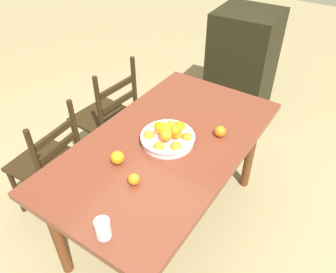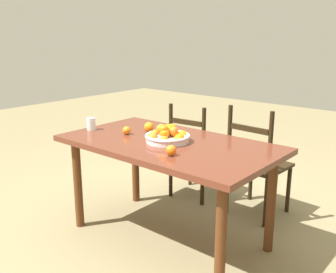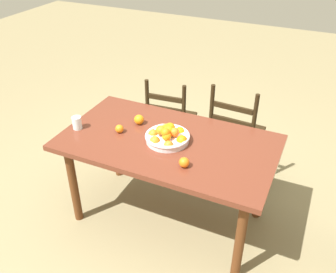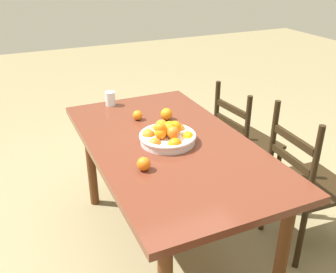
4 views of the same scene
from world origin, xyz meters
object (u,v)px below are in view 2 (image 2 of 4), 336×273
object	(u,v)px
fruit_bowl	(168,136)
orange_loose_2	(171,150)
orange_loose_0	(127,130)
chair_near_window	(194,153)
orange_loose_1	(149,127)
chair_by_cabinet	(257,165)
dining_table	(168,154)
drinking_glass	(91,124)

from	to	relation	value
fruit_bowl	orange_loose_2	distance (m)	0.32
orange_loose_0	chair_near_window	bearing A→B (deg)	86.59
orange_loose_0	orange_loose_1	xyz separation A→B (m)	(0.07, 0.17, 0.01)
orange_loose_0	orange_loose_1	bearing A→B (deg)	66.75
chair_near_window	chair_by_cabinet	bearing A→B (deg)	177.44
dining_table	fruit_bowl	size ratio (longest dim) A/B	4.81
dining_table	orange_loose_1	size ratio (longest dim) A/B	20.47
dining_table	chair_by_cabinet	size ratio (longest dim) A/B	1.64
chair_near_window	drinking_glass	world-z (taller)	chair_near_window
dining_table	orange_loose_2	bearing A→B (deg)	-46.82
drinking_glass	dining_table	bearing A→B (deg)	11.08
chair_near_window	fruit_bowl	xyz separation A→B (m)	(0.33, -0.78, 0.38)
orange_loose_0	dining_table	bearing A→B (deg)	7.84
dining_table	chair_by_cabinet	world-z (taller)	chair_by_cabinet
dining_table	chair_by_cabinet	distance (m)	0.89
dining_table	orange_loose_2	size ratio (longest dim) A/B	22.63
orange_loose_0	orange_loose_2	distance (m)	0.64
chair_by_cabinet	orange_loose_2	distance (m)	1.10
fruit_bowl	chair_near_window	bearing A→B (deg)	113.12
orange_loose_1	fruit_bowl	bearing A→B (deg)	-23.11
orange_loose_2	orange_loose_0	bearing A→B (deg)	162.55
fruit_bowl	orange_loose_0	distance (m)	0.39
chair_near_window	drinking_glass	bearing A→B (deg)	62.91
drinking_glass	orange_loose_0	bearing A→B (deg)	14.79
dining_table	fruit_bowl	distance (m)	0.14
chair_by_cabinet	orange_loose_0	size ratio (longest dim) A/B	15.21
chair_near_window	orange_loose_1	bearing A→B (deg)	87.45
dining_table	fruit_bowl	bearing A→B (deg)	-71.17
fruit_bowl	orange_loose_1	bearing A→B (deg)	156.89
chair_near_window	orange_loose_2	distance (m)	1.22
orange_loose_0	chair_by_cabinet	bearing A→B (deg)	50.87
fruit_bowl	orange_loose_0	bearing A→B (deg)	-173.83
dining_table	orange_loose_0	xyz separation A→B (m)	(-0.38, -0.05, 0.12)
drinking_glass	chair_near_window	bearing A→B (deg)	67.69
dining_table	orange_loose_2	world-z (taller)	orange_loose_2
orange_loose_0	orange_loose_2	size ratio (longest dim) A/B	0.90
orange_loose_0	orange_loose_2	world-z (taller)	orange_loose_2
chair_by_cabinet	orange_loose_0	bearing A→B (deg)	54.44
orange_loose_2	dining_table	bearing A→B (deg)	133.18
chair_by_cabinet	orange_loose_2	size ratio (longest dim) A/B	13.76
orange_loose_0	drinking_glass	xyz separation A→B (m)	(-0.32, -0.09, 0.02)
orange_loose_0	orange_loose_2	xyz separation A→B (m)	(0.61, -0.19, 0.00)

